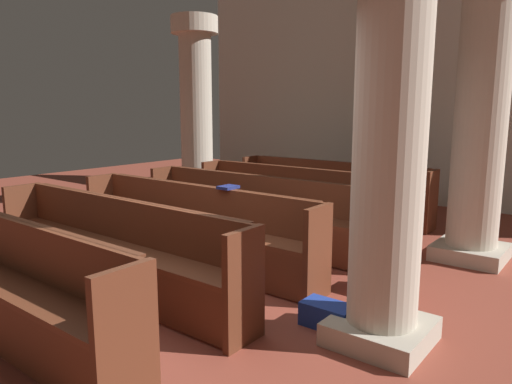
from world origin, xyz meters
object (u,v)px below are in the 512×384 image
Objects in this scene: kneeler_box_blue at (328,315)px; pew_row_2 at (250,208)px; pew_row_1 at (295,196)px; kneeler_box_red at (374,281)px; lectern at (392,185)px; hymn_book at (228,187)px; pew_row_3 at (191,223)px; pew_row_0 at (330,187)px; pillar_aisle_side at (481,110)px; pew_row_4 at (111,244)px; pillar_far_side at (196,110)px; pillar_aisle_rear at (391,111)px.

pew_row_2 is at bearing 143.49° from kneeler_box_blue.
kneeler_box_red is (2.02, -1.63, -0.39)m from pew_row_1.
lectern reaches higher than hymn_book.
pew_row_1 is 1.00× the size of pew_row_3.
pew_row_0 is 1.01× the size of pillar_aisle_side.
hymn_book is (0.40, -1.97, 0.43)m from pew_row_1.
pillar_far_side reaches higher than pew_row_4.
pew_row_1 is at bearing 90.00° from pew_row_3.
kneeler_box_red reaches higher than kneeler_box_blue.
pew_row_0 and pew_row_4 have the same top height.
hymn_book is at bearing 72.54° from pew_row_4.
pew_row_1 is 3.18× the size of lectern.
hymn_book is (0.40, -0.89, 0.43)m from pew_row_2.
pew_row_3 is 2.13m from kneeler_box_red.
pillar_aisle_side reaches higher than pew_row_3.
pew_row_3 is (0.00, -1.08, 0.00)m from pew_row_2.
pew_row_0 is at bearing -118.81° from lectern.
pew_row_4 is (0.00, -4.32, 0.00)m from pew_row_0.
kneeler_box_blue is (2.05, -1.52, -0.40)m from pew_row_2.
pillar_aisle_side is 3.04m from hymn_book.
pillar_aisle_side is (2.50, 2.21, 1.28)m from pew_row_3.
pew_row_4 is at bearing -90.00° from pew_row_1.
pew_row_2 is at bearing 149.11° from pillar_aisle_rear.
pillar_aisle_side is at bearing 41.51° from pew_row_3.
pew_row_0 is at bearing 157.72° from pillar_aisle_side.
pillar_aisle_rear is (4.95, -2.98, 0.00)m from pillar_far_side.
pillar_aisle_side is 7.87× the size of kneeler_box_blue.
pew_row_0 is 4.32m from pew_row_4.
hymn_book is at bearing -78.49° from pew_row_1.
pillar_aisle_side is at bearing 24.39° from pew_row_2.
pew_row_1 is 2.16m from pew_row_3.
pew_row_1 is at bearing -90.00° from pew_row_0.
lectern is (0.62, 3.29, -0.05)m from pew_row_2.
pillar_aisle_rear is at bearing -45.84° from pew_row_1.
pew_row_2 is at bearing 114.30° from hymn_book.
kneeler_box_blue is at bearing -88.54° from kneeler_box_red.
pew_row_4 is 1.01× the size of pillar_aisle_side.
pew_row_2 is 2.58m from kneeler_box_blue.
pillar_aisle_side is 1.00× the size of pillar_aisle_rear.
pew_row_1 is 1.08m from pew_row_2.
hymn_book is (-0.22, -4.18, 0.48)m from lectern.
pillar_aisle_rear is 5.31m from lectern.
kneeler_box_red is (4.47, -2.03, -1.68)m from pillar_far_side.
pew_row_3 is at bearing -46.24° from pillar_far_side.
pew_row_2 is at bearing -90.00° from pew_row_1.
kneeler_box_red is at bearing -105.83° from pillar_aisle_side.
kneeler_box_red is (2.02, -2.71, -0.39)m from pew_row_0.
kneeler_box_red is at bearing 91.46° from kneeler_box_blue.
pew_row_0 is 1.00× the size of pew_row_1.
pew_row_1 is 3.24m from pew_row_4.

